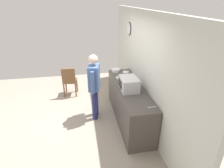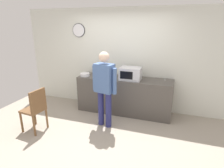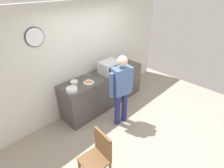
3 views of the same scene
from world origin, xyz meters
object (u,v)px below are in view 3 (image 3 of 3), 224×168
Objects in this scene: microwave at (110,67)px; fork_utensil at (88,74)px; spoon_utensil at (123,61)px; person_standing at (122,87)px; sandwich_plate at (89,82)px; salad_bowl at (74,82)px; wooden_chair at (98,156)px; cereal_bowl at (72,90)px.

fork_utensil is (-0.46, 0.32, -0.15)m from microwave.
person_standing is at bearing -139.78° from spoon_utensil.
sandwich_plate is 1.38× the size of salad_bowl.
wooden_chair is at bearing -145.97° from spoon_utensil.
sandwich_plate is at bearing 114.08° from person_standing.
sandwich_plate reaches higher than wooden_chair.
person_standing is 1.52m from wooden_chair.
microwave is at bearing 3.25° from cereal_bowl.
person_standing is (0.57, -0.92, 0.03)m from salad_bowl.
salad_bowl is 1.09m from person_standing.
sandwich_plate is at bearing -177.30° from microwave.
microwave reaches higher than salad_bowl.
salad_bowl is at bearing 169.90° from microwave.
microwave reaches higher than spoon_utensil.
cereal_bowl is at bearing 139.29° from person_standing.
person_standing reaches higher than cereal_bowl.
person_standing is at bearing -58.36° from salad_bowl.
sandwich_plate reaches higher than salad_bowl.
wooden_chair is at bearing -124.87° from sandwich_plate.
sandwich_plate is at bearing -169.27° from spoon_utensil.
wooden_chair is at bearing -152.62° from person_standing.
salad_bowl is at bearing 140.42° from sandwich_plate.
fork_utensil is at bearing 27.95° from cereal_bowl.
sandwich_plate is at bearing -39.58° from salad_bowl.
microwave is 0.58m from fork_utensil.
spoon_utensil is (1.26, -0.06, 0.00)m from fork_utensil.
spoon_utensil is 1.56m from person_standing.
wooden_chair reaches higher than spoon_utensil.
salad_bowl is (-0.25, 0.21, 0.01)m from sandwich_plate.
sandwich_plate reaches higher than spoon_utensil.
wooden_chair is (-0.72, -1.59, -0.42)m from salad_bowl.
microwave is at bearing -162.40° from spoon_utensil.
cereal_bowl is at bearing -170.84° from spoon_utensil.
cereal_bowl is (-1.19, -0.07, -0.11)m from microwave.
person_standing is (0.80, -0.69, 0.02)m from cereal_bowl.
microwave reaches higher than wooden_chair.
microwave is 2.88× the size of salad_bowl.
spoon_utensil is at bearing 2.65° from salad_bowl.
cereal_bowl reaches higher than sandwich_plate.
spoon_utensil is (1.51, 0.29, -0.02)m from sandwich_plate.
sandwich_plate is at bearing -125.46° from fork_utensil.
cereal_bowl is 1.05m from person_standing.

